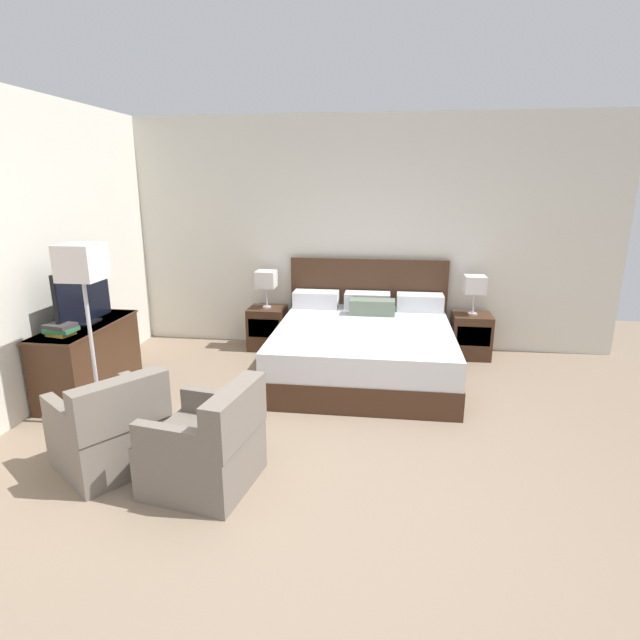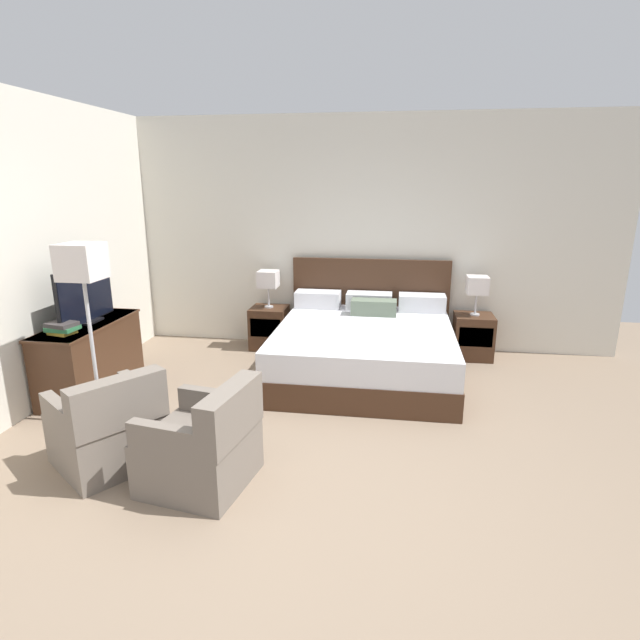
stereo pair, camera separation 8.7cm
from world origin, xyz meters
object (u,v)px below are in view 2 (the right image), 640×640
nightstand_right (473,336)px  book_red_cover (62,332)px  bed (365,347)px  tv (85,296)px  table_lamp_right (477,286)px  book_small_top (62,324)px  dresser (90,356)px  nightstand_left (269,327)px  book_blue_cover (63,328)px  armchair_companion (204,447)px  floor_lamp (83,276)px  table_lamp_left (268,280)px  armchair_by_window (109,430)px

nightstand_right → book_red_cover: book_red_cover is taller
bed → tv: tv is taller
table_lamp_right → book_small_top: bearing=-153.4°
dresser → nightstand_left: bearing=48.4°
book_blue_cover → book_small_top: bearing=180.0°
armchair_companion → tv: bearing=140.5°
table_lamp_right → book_small_top: 4.46m
nightstand_right → armchair_companion: size_ratio=0.67×
nightstand_right → book_small_top: 4.49m
tv → floor_lamp: bearing=-55.4°
table_lamp_left → table_lamp_right: same height
bed → book_small_top: size_ratio=8.46×
nightstand_right → dresser: 4.31m
dresser → armchair_by_window: (0.94, -1.25, -0.09)m
nightstand_right → dresser: (-3.99, -1.63, 0.11)m
armchair_by_window → nightstand_left: bearing=80.1°
nightstand_right → book_blue_cover: 4.48m
armchair_companion → book_blue_cover: bearing=149.4°
armchair_companion → table_lamp_left: bearing=95.5°
book_red_cover → armchair_companion: size_ratio=0.26×
nightstand_left → armchair_companion: bearing=-84.5°
bed → nightstand_right: size_ratio=3.85×
table_lamp_left → armchair_companion: 3.09m
floor_lamp → dresser: bearing=126.4°
nightstand_right → armchair_by_window: 4.19m
nightstand_left → armchair_companion: (0.29, -3.02, 0.02)m
bed → nightstand_left: bearing=150.0°
nightstand_right → armchair_by_window: size_ratio=0.56×
table_lamp_left → book_red_cover: 2.47m
table_lamp_left → book_small_top: 2.46m
nightstand_left → tv: size_ratio=0.62×
nightstand_left → table_lamp_left: bearing=90.0°
armchair_companion → floor_lamp: 1.79m
dresser → book_small_top: 0.57m
dresser → book_small_top: book_small_top is taller
book_blue_cover → armchair_by_window: size_ratio=0.26×
dresser → bed: bearing=18.3°
book_small_top → floor_lamp: floor_lamp is taller
table_lamp_right → dresser: table_lamp_right is taller
nightstand_right → tv: tv is taller
table_lamp_right → armchair_companion: table_lamp_right is taller
nightstand_left → armchair_companion: 3.03m
book_red_cover → book_blue_cover: 0.04m
table_lamp_left → table_lamp_right: (2.54, 0.00, 0.00)m
dresser → tv: bearing=86.5°
book_red_cover → floor_lamp: bearing=-31.2°
tv → armchair_companion: 2.36m
table_lamp_right → tv: (-3.98, -1.59, 0.10)m
table_lamp_right → book_red_cover: (-3.99, -1.99, -0.15)m
nightstand_left → table_lamp_right: (2.54, 0.00, 0.63)m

